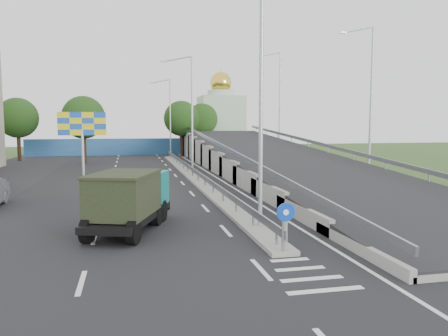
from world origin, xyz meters
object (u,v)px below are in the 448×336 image
object	(u,v)px
lamp_post_mid	(190,108)
dump_truck	(130,197)
lamp_post_far	(169,114)
church	(221,119)
sign_bollard	(285,227)
lamp_post_near	(257,92)
billboard	(82,127)

from	to	relation	value
lamp_post_mid	dump_truck	world-z (taller)	lamp_post_mid
lamp_post_far	lamp_post_mid	bearing A→B (deg)	-90.00
lamp_post_mid	lamp_post_far	distance (m)	20.00
church	sign_bollard	bearing A→B (deg)	-99.81
lamp_post_near	lamp_post_far	distance (m)	40.00
dump_truck	church	bearing A→B (deg)	93.29
sign_bollard	lamp_post_near	size ratio (longest dim) A/B	0.17
billboard	lamp_post_near	bearing A→B (deg)	-67.51
lamp_post_far	dump_truck	bearing A→B (deg)	-97.65
lamp_post_far	dump_truck	distance (m)	39.44
church	dump_truck	bearing A→B (deg)	-105.95
sign_bollard	lamp_post_far	bearing A→B (deg)	89.86
church	lamp_post_far	bearing A→B (deg)	-125.24
lamp_post_mid	billboard	size ratio (longest dim) A/B	1.83
lamp_post_near	lamp_post_far	size ratio (longest dim) A/B	1.00
lamp_post_near	dump_truck	xyz separation A→B (m)	(-5.22, 1.15, -4.40)
lamp_post_mid	dump_truck	xyz separation A→B (m)	(-5.22, -18.85, -4.40)
church	dump_truck	size ratio (longest dim) A/B	2.26
church	billboard	xyz separation A→B (m)	(-19.00, -32.00, -1.12)
lamp_post_mid	church	distance (m)	35.41
lamp_post_far	church	world-z (taller)	church
lamp_post_mid	dump_truck	distance (m)	20.05
lamp_post_near	lamp_post_mid	size ratio (longest dim) A/B	1.00
sign_bollard	lamp_post_mid	bearing A→B (deg)	89.74
lamp_post_mid	church	bearing A→B (deg)	73.78
lamp_post_near	dump_truck	bearing A→B (deg)	167.55
sign_bollard	lamp_post_near	xyz separation A→B (m)	(0.11, 3.83, 4.77)
sign_bollard	lamp_post_mid	world-z (taller)	lamp_post_mid
lamp_post_mid	church	size ratio (longest dim) A/B	0.73
lamp_post_near	billboard	size ratio (longest dim) A/B	1.83
sign_bollard	billboard	bearing A→B (deg)	109.21
church	dump_truck	world-z (taller)	church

